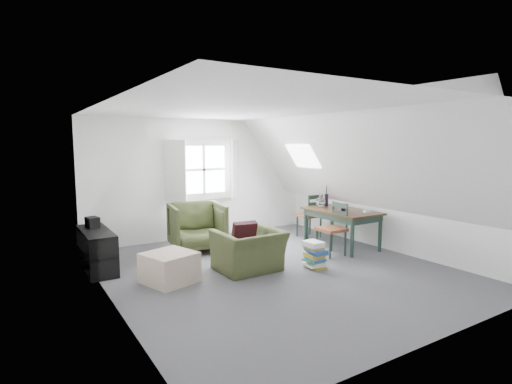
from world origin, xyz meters
TOP-DOWN VIEW (x-y plane):
  - floor at (0.00, 0.00)m, footprint 5.50×5.50m
  - ceiling at (0.00, 0.00)m, footprint 5.50×5.50m
  - wall_back at (0.00, 2.75)m, footprint 5.00×0.00m
  - wall_front at (0.00, -2.75)m, footprint 5.00×0.00m
  - wall_left at (-2.50, 0.00)m, footprint 0.00×5.50m
  - wall_right at (2.50, 0.00)m, footprint 0.00×5.50m
  - slope_left at (-1.55, 0.00)m, footprint 3.19×5.50m
  - slope_right at (1.55, 0.00)m, footprint 3.19×5.50m
  - dormer_window at (0.00, 2.68)m, footprint 1.71×0.35m
  - skylight at (1.55, 1.30)m, footprint 0.35×0.75m
  - armchair_near at (-0.38, 0.21)m, footprint 1.01×0.88m
  - armchair_far at (-0.57, 1.79)m, footprint 1.11×1.13m
  - throw_pillow at (-0.38, 0.36)m, footprint 0.41×0.27m
  - ottoman at (-1.63, 0.36)m, footprint 0.82×0.82m
  - dining_table at (1.90, 0.53)m, footprint 0.87×1.45m
  - demijohn at (1.75, 0.98)m, footprint 0.20×0.20m
  - vase_twigs at (2.00, 1.08)m, footprint 0.08×0.09m
  - cup at (1.65, 0.23)m, footprint 0.11×0.11m
  - paper_box at (2.10, 0.08)m, footprint 0.12×0.08m
  - dining_chair_far at (1.90, 1.46)m, footprint 0.44×0.44m
  - dining_chair_near at (1.37, 0.19)m, footprint 0.44×0.44m
  - media_shelf at (-2.41, 1.49)m, footprint 0.41×1.24m
  - electronics_box at (-2.41, 1.78)m, footprint 0.21×0.26m
  - magazine_stack at (0.59, -0.23)m, footprint 0.32×0.39m

SIDE VIEW (x-z plane):
  - floor at x=0.00m, z-range 0.00..0.00m
  - armchair_near at x=-0.38m, z-range -0.32..0.32m
  - armchair_far at x=-0.57m, z-range -0.45..0.45m
  - ottoman at x=-1.63m, z-range 0.00..0.43m
  - magazine_stack at x=0.59m, z-range 0.00..0.43m
  - media_shelf at x=-2.41m, z-range -0.03..0.61m
  - dining_chair_far at x=1.90m, z-range 0.02..0.96m
  - dining_chair_near at x=1.37m, z-range 0.02..0.96m
  - throw_pillow at x=-0.38m, z-range 0.37..0.77m
  - dining_table at x=1.90m, z-range 0.27..0.99m
  - electronics_box at x=-2.41m, z-range 0.62..0.81m
  - cup at x=1.65m, z-range 0.68..0.77m
  - paper_box at x=2.10m, z-range 0.73..0.77m
  - demijohn at x=1.75m, z-range 0.70..0.98m
  - vase_twigs at x=2.00m, z-range 0.56..1.17m
  - wall_back at x=0.00m, z-range -1.25..3.75m
  - wall_front at x=0.00m, z-range -1.25..3.75m
  - wall_left at x=-2.50m, z-range -1.50..4.00m
  - wall_right at x=2.50m, z-range -1.50..4.00m
  - dormer_window at x=0.00m, z-range 0.80..2.10m
  - skylight at x=1.55m, z-range 1.51..1.98m
  - slope_left at x=-1.55m, z-range -0.47..4.02m
  - slope_right at x=1.55m, z-range -0.47..4.02m
  - ceiling at x=0.00m, z-range 2.50..2.50m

